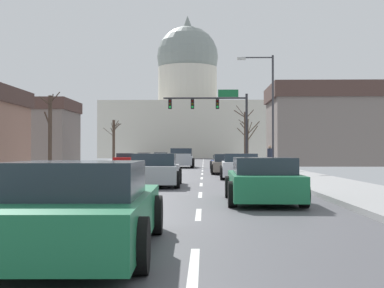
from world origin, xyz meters
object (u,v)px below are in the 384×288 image
at_px(sedan_oncoming_01, 161,158).
at_px(pedestrian_00, 270,156).
at_px(street_lamp_right, 268,101).
at_px(pickup_truck_near_00, 181,159).
at_px(sedan_near_03, 240,167).
at_px(sedan_near_04, 155,171).
at_px(sedan_near_02, 227,164).
at_px(sedan_oncoming_00, 125,159).
at_px(signal_gantry, 217,110).
at_px(sedan_oncoming_02, 144,157).
at_px(sedan_near_01, 224,163).
at_px(sedan_near_05, 263,181).
at_px(sedan_near_06, 79,210).

relative_size(sedan_oncoming_01, pedestrian_00, 2.83).
relative_size(street_lamp_right, pickup_truck_near_00, 1.46).
bearing_deg(sedan_near_03, sedan_near_04, -122.77).
bearing_deg(sedan_near_02, sedan_oncoming_00, 111.28).
height_order(signal_gantry, sedan_oncoming_01, signal_gantry).
height_order(sedan_near_03, sedan_oncoming_01, sedan_near_03).
xyz_separation_m(sedan_oncoming_01, sedan_oncoming_02, (-3.62, 13.36, -0.03)).
distance_m(sedan_near_04, sedan_oncoming_00, 38.32).
xyz_separation_m(street_lamp_right, sedan_near_01, (-2.81, 3.83, -4.16)).
distance_m(street_lamp_right, sedan_near_02, 5.85).
height_order(pickup_truck_near_00, sedan_near_05, pickup_truck_near_00).
bearing_deg(sedan_near_06, pickup_truck_near_00, 90.38).
height_order(street_lamp_right, pickup_truck_near_00, street_lamp_right).
relative_size(street_lamp_right, pedestrian_00, 4.69).
distance_m(sedan_near_02, sedan_oncoming_01, 35.05).
height_order(sedan_near_02, sedan_near_03, sedan_near_03).
distance_m(sedan_near_01, sedan_near_03, 12.81).
relative_size(sedan_near_01, sedan_near_03, 0.96).
bearing_deg(sedan_oncoming_02, sedan_near_04, -83.17).
relative_size(sedan_near_03, sedan_oncoming_00, 0.99).
xyz_separation_m(sedan_oncoming_01, pedestrian_00, (9.74, -31.89, 0.46)).
bearing_deg(signal_gantry, sedan_oncoming_01, 111.43).
bearing_deg(street_lamp_right, sedan_near_02, -133.40).
relative_size(signal_gantry, sedan_near_06, 1.69).
bearing_deg(sedan_near_04, signal_gantry, 83.91).
xyz_separation_m(street_lamp_right, pickup_truck_near_00, (-6.19, 9.77, -3.98)).
distance_m(sedan_near_05, sedan_oncoming_02, 67.01).
xyz_separation_m(pickup_truck_near_00, pedestrian_00, (6.26, -10.29, 0.32)).
height_order(sedan_near_01, sedan_near_04, sedan_near_04).
bearing_deg(sedan_near_06, sedan_oncoming_00, 97.76).
bearing_deg(sedan_near_03, pickup_truck_near_00, 101.31).
bearing_deg(sedan_near_04, street_lamp_right, 67.31).
xyz_separation_m(pickup_truck_near_00, sedan_oncoming_02, (-7.11, 34.96, -0.17)).
height_order(sedan_oncoming_02, pedestrian_00, pedestrian_00).
xyz_separation_m(signal_gantry, sedan_oncoming_01, (-6.63, 16.88, -4.63)).
height_order(sedan_near_01, sedan_near_06, sedan_near_06).
bearing_deg(pickup_truck_near_00, pedestrian_00, -58.69).
distance_m(sedan_near_02, sedan_near_05, 18.42).
relative_size(street_lamp_right, sedan_near_01, 1.78).
relative_size(sedan_near_04, sedan_oncoming_01, 0.94).
bearing_deg(sedan_near_04, sedan_near_06, -89.04).
bearing_deg(sedan_near_02, sedan_oncoming_01, 101.25).
distance_m(sedan_near_06, sedan_oncoming_01, 59.99).
distance_m(signal_gantry, sedan_oncoming_02, 32.28).
xyz_separation_m(sedan_near_02, pedestrian_00, (2.91, 2.49, 0.47)).
distance_m(sedan_near_01, sedan_oncoming_01, 28.38).
bearing_deg(sedan_near_05, sedan_oncoming_02, 99.12).
xyz_separation_m(sedan_near_06, sedan_oncoming_02, (-7.36, 73.23, -0.02)).
distance_m(pickup_truck_near_00, sedan_near_02, 13.21).
bearing_deg(sedan_near_03, street_lamp_right, 74.74).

